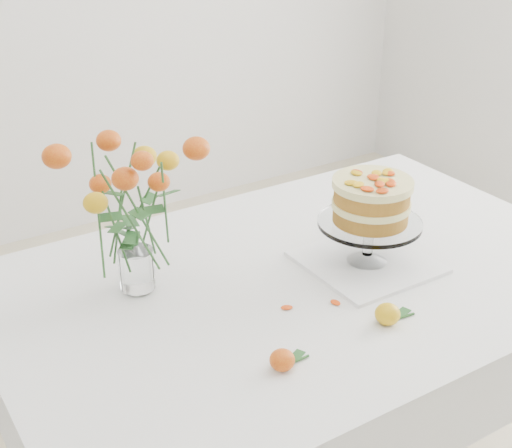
# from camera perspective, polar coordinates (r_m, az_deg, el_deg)

# --- Properties ---
(table) EXTENTS (1.43, 0.93, 0.76)m
(table) POSITION_cam_1_polar(r_m,az_deg,el_deg) (1.70, 3.86, -6.29)
(table) COLOR tan
(table) RESTS_ON ground
(napkin) EXTENTS (0.28, 0.28, 0.01)m
(napkin) POSITION_cam_1_polar(r_m,az_deg,el_deg) (1.71, 8.83, -3.02)
(napkin) COLOR white
(napkin) RESTS_ON table
(cake_stand) EXTENTS (0.24, 0.24, 0.22)m
(cake_stand) POSITION_cam_1_polar(r_m,az_deg,el_deg) (1.64, 9.19, 1.51)
(cake_stand) COLOR silver
(cake_stand) RESTS_ON napkin
(rose_vase) EXTENTS (0.33, 0.33, 0.39)m
(rose_vase) POSITION_cam_1_polar(r_m,az_deg,el_deg) (1.51, -10.03, 2.31)
(rose_vase) COLOR silver
(rose_vase) RESTS_ON table
(loose_rose_near) EXTENTS (0.10, 0.05, 0.04)m
(loose_rose_near) POSITION_cam_1_polar(r_m,az_deg,el_deg) (1.50, 10.49, -7.10)
(loose_rose_near) COLOR gold
(loose_rose_near) RESTS_ON table
(loose_rose_far) EXTENTS (0.09, 0.05, 0.04)m
(loose_rose_far) POSITION_cam_1_polar(r_m,az_deg,el_deg) (1.35, 2.13, -10.82)
(loose_rose_far) COLOR #B82A09
(loose_rose_far) RESTS_ON table
(stray_petal_a) EXTENTS (0.03, 0.02, 0.00)m
(stray_petal_a) POSITION_cam_1_polar(r_m,az_deg,el_deg) (1.53, 2.47, -6.70)
(stray_petal_a) COLOR #F3B40F
(stray_petal_a) RESTS_ON table
(stray_petal_b) EXTENTS (0.03, 0.02, 0.00)m
(stray_petal_b) POSITION_cam_1_polar(r_m,az_deg,el_deg) (1.55, 6.37, -6.27)
(stray_petal_b) COLOR #F3B40F
(stray_petal_b) RESTS_ON table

